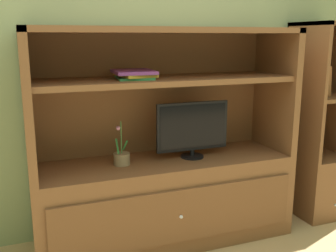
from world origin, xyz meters
name	(u,v)px	position (x,y,z in m)	size (l,w,h in m)	color
painted_rear_wall	(149,42)	(0.00, 0.75, 1.40)	(6.00, 0.10, 2.80)	#8C9E6B
media_console	(165,177)	(0.00, 0.41, 0.47)	(1.80, 0.57, 1.49)	brown
tv_monitor	(193,128)	(0.20, 0.38, 0.81)	(0.53, 0.16, 0.39)	black
potted_plant	(122,158)	(-0.31, 0.40, 0.65)	(0.11, 0.11, 0.29)	#8C7251
magazine_stack	(134,74)	(-0.21, 0.40, 1.20)	(0.27, 0.33, 0.05)	#338C4C
bookshelf_tall	(317,151)	(1.33, 0.41, 0.52)	(0.40, 0.49, 1.55)	brown
upright_book_row	(318,81)	(1.27, 0.40, 1.10)	(0.16, 0.16, 0.25)	#2D519E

